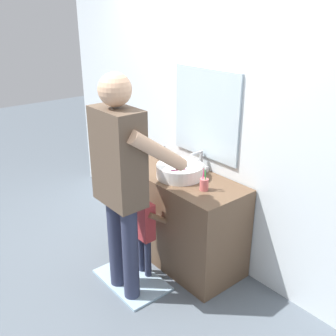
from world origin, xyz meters
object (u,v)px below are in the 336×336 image
(child_toddler, at_px, (145,225))
(adult_parent, at_px, (121,171))
(toothbrush_cup, at_px, (204,184))
(soap_bottle, at_px, (164,157))

(child_toddler, bearing_deg, adult_parent, -75.32)
(toothbrush_cup, bearing_deg, child_toddler, -131.52)
(soap_bottle, distance_m, child_toddler, 0.70)
(toothbrush_cup, distance_m, child_toddler, 0.62)
(adult_parent, bearing_deg, toothbrush_cup, 67.06)
(toothbrush_cup, xyz_separation_m, soap_bottle, (-0.64, 0.12, 0.01))
(toothbrush_cup, bearing_deg, adult_parent, -112.94)
(soap_bottle, bearing_deg, adult_parent, -61.59)
(child_toddler, relative_size, adult_parent, 0.46)
(toothbrush_cup, relative_size, soap_bottle, 1.25)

